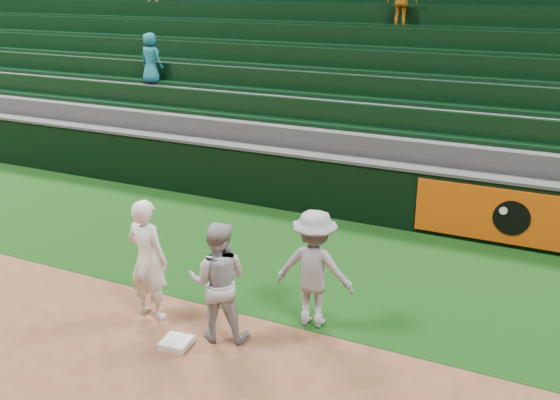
# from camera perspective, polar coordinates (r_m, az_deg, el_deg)

# --- Properties ---
(ground) EXTENTS (70.00, 70.00, 0.00)m
(ground) POSITION_cam_1_polar(r_m,az_deg,el_deg) (8.63, -7.66, -12.72)
(ground) COLOR brown
(ground) RESTS_ON ground
(foul_grass) EXTENTS (36.00, 4.20, 0.01)m
(foul_grass) POSITION_cam_1_polar(r_m,az_deg,el_deg) (10.94, 0.90, -5.18)
(foul_grass) COLOR black
(foul_grass) RESTS_ON ground
(first_base) EXTENTS (0.40, 0.40, 0.08)m
(first_base) POSITION_cam_1_polar(r_m,az_deg,el_deg) (8.58, -9.47, -12.73)
(first_base) COLOR white
(first_base) RESTS_ON ground
(first_baseman) EXTENTS (0.68, 0.47, 1.77)m
(first_baseman) POSITION_cam_1_polar(r_m,az_deg,el_deg) (8.94, -12.01, -5.33)
(first_baseman) COLOR white
(first_baseman) RESTS_ON ground
(baserunner) EXTENTS (0.97, 0.85, 1.66)m
(baserunner) POSITION_cam_1_polar(r_m,az_deg,el_deg) (8.30, -5.66, -7.42)
(baserunner) COLOR #A0A2AA
(baserunner) RESTS_ON ground
(base_coach) EXTENTS (1.15, 0.74, 1.69)m
(base_coach) POSITION_cam_1_polar(r_m,az_deg,el_deg) (8.57, 3.15, -6.30)
(base_coach) COLOR gray
(base_coach) RESTS_ON foul_grass
(field_wall) EXTENTS (36.00, 0.45, 1.25)m
(field_wall) POSITION_cam_1_polar(r_m,az_deg,el_deg) (12.60, 5.20, 1.22)
(field_wall) COLOR black
(field_wall) RESTS_ON ground
(stadium_seating) EXTENTS (36.00, 5.95, 5.38)m
(stadium_seating) POSITION_cam_1_polar(r_m,az_deg,el_deg) (15.83, 10.10, 8.80)
(stadium_seating) COLOR #39393B
(stadium_seating) RESTS_ON ground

